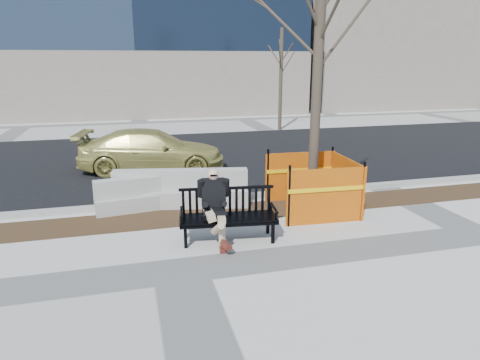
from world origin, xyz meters
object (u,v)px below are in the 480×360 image
Objects in this scene: seated_man at (215,240)px; tree_fence at (311,211)px; bench at (228,240)px; jersey_barrier_left at (156,207)px; jersey_barrier_right at (182,206)px; sedan at (153,171)px.

tree_fence is (2.60, 1.12, 0.00)m from seated_man.
jersey_barrier_left is at bearing 125.15° from bench.
jersey_barrier_left is at bearing -173.30° from jersey_barrier_right.
jersey_barrier_left is (-3.60, 1.19, 0.00)m from tree_fence.
sedan reaches higher than bench.
seated_man is 2.83m from tree_fence.
tree_fence reaches higher than jersey_barrier_left.
bench is at bearing -10.95° from seated_man.
seated_man is at bearing -74.37° from jersey_barrier_left.
sedan is 3.72m from jersey_barrier_left.
tree_fence reaches higher than bench.
jersey_barrier_left is (-0.17, -3.72, 0.00)m from sedan.
tree_fence is at bearing 30.61° from seated_man.
bench is at bearing -69.96° from jersey_barrier_left.
seated_man reaches higher than sedan.
jersey_barrier_left is (-1.27, 2.40, 0.00)m from bench.
tree_fence reaches higher than sedan.
tree_fence is at bearing -9.68° from jersey_barrier_right.
bench is at bearing -158.79° from sedan.
sedan is (-1.10, 6.11, 0.00)m from bench.
jersey_barrier_right is at bearing 112.69° from bench.
jersey_barrier_right is at bearing -12.36° from jersey_barrier_left.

